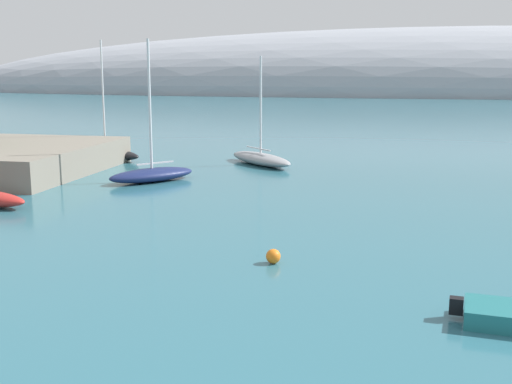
# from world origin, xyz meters

# --- Properties ---
(distant_ridge) EXTENTS (364.97, 77.54, 42.04)m
(distant_ridge) POSITION_xyz_m (22.76, 209.33, 0.00)
(distant_ridge) COLOR #999EA8
(distant_ridge) RESTS_ON ground
(sailboat_navy_near_shore) EXTENTS (6.00, 6.51, 9.98)m
(sailboat_navy_near_shore) POSITION_xyz_m (-14.40, 34.13, 0.58)
(sailboat_navy_near_shore) COLOR navy
(sailboat_navy_near_shore) RESTS_ON water
(sailboat_grey_mid_mooring) EXTENTS (7.37, 7.50, 8.97)m
(sailboat_grey_mid_mooring) POSITION_xyz_m (-8.49, 43.83, 0.55)
(sailboat_grey_mid_mooring) COLOR gray
(sailboat_grey_mid_mooring) RESTS_ON water
(sailboat_black_outer_mooring) EXTENTS (8.37, 5.23, 10.41)m
(sailboat_black_outer_mooring) POSITION_xyz_m (-22.71, 44.18, 0.59)
(sailboat_black_outer_mooring) COLOR black
(sailboat_black_outer_mooring) RESTS_ON water
(mooring_buoy_orange) EXTENTS (0.61, 0.61, 0.61)m
(mooring_buoy_orange) POSITION_xyz_m (-2.21, 16.56, 0.31)
(mooring_buoy_orange) COLOR orange
(mooring_buoy_orange) RESTS_ON water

